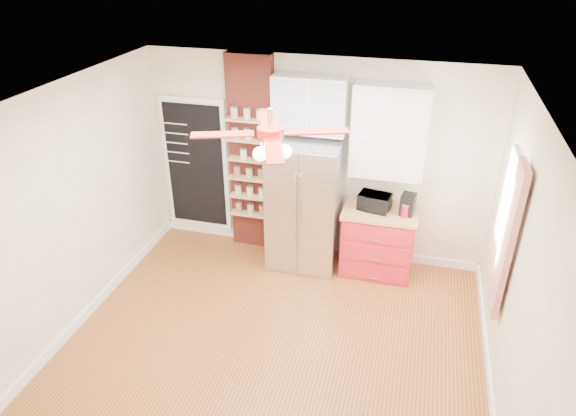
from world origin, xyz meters
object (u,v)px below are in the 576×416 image
(fridge, at_px, (305,205))
(pantry_jar_oats, at_px, (243,154))
(red_cabinet, at_px, (378,241))
(ceiling_fan, at_px, (271,134))
(toaster_oven, at_px, (374,202))
(coffee_maker, at_px, (408,204))
(canister_left, at_px, (405,211))

(fridge, height_order, pantry_jar_oats, fridge)
(red_cabinet, distance_m, ceiling_fan, 2.75)
(toaster_oven, bearing_deg, coffee_maker, 11.85)
(fridge, bearing_deg, coffee_maker, 2.62)
(fridge, bearing_deg, ceiling_fan, -88.24)
(ceiling_fan, xyz_separation_m, pantry_jar_oats, (-0.91, 1.75, -0.98))
(fridge, height_order, canister_left, fridge)
(toaster_oven, height_order, canister_left, toaster_oven)
(canister_left, xyz_separation_m, pantry_jar_oats, (-2.12, 0.16, 0.46))
(red_cabinet, xyz_separation_m, pantry_jar_oats, (-1.83, 0.07, 0.99))
(ceiling_fan, bearing_deg, canister_left, 52.76)
(fridge, distance_m, red_cabinet, 1.06)
(ceiling_fan, relative_size, canister_left, 9.10)
(ceiling_fan, xyz_separation_m, toaster_oven, (0.83, 1.68, -1.42))
(pantry_jar_oats, bearing_deg, canister_left, -4.21)
(ceiling_fan, xyz_separation_m, coffee_maker, (1.24, 1.69, -1.40))
(canister_left, bearing_deg, fridge, 178.43)
(ceiling_fan, bearing_deg, toaster_oven, 63.77)
(pantry_jar_oats, bearing_deg, ceiling_fan, -62.58)
(toaster_oven, relative_size, pantry_jar_oats, 2.90)
(coffee_maker, xyz_separation_m, canister_left, (-0.03, -0.09, -0.05))
(red_cabinet, distance_m, pantry_jar_oats, 2.08)
(fridge, xyz_separation_m, ceiling_fan, (0.05, -1.63, 1.55))
(red_cabinet, height_order, coffee_maker, coffee_maker)
(ceiling_fan, bearing_deg, fridge, 91.76)
(fridge, height_order, toaster_oven, fridge)
(coffee_maker, bearing_deg, fridge, -168.67)
(red_cabinet, relative_size, coffee_maker, 3.70)
(toaster_oven, bearing_deg, canister_left, -1.84)
(toaster_oven, bearing_deg, ceiling_fan, -105.22)
(coffee_maker, distance_m, canister_left, 0.11)
(ceiling_fan, relative_size, pantry_jar_oats, 10.47)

